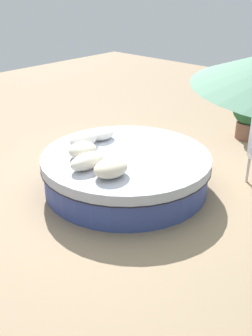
{
  "coord_description": "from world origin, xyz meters",
  "views": [
    {
      "loc": [
        3.79,
        3.5,
        2.8
      ],
      "look_at": [
        0.0,
        0.0,
        0.31
      ],
      "focal_mm": 43.33,
      "sensor_mm": 36.0,
      "label": 1
    }
  ],
  "objects_px": {
    "throw_pillow_4": "(111,168)",
    "planter": "(251,111)",
    "throw_pillow_3": "(87,161)",
    "throw_pillow_2": "(83,150)",
    "round_bed": "(126,171)",
    "throw_pillow_1": "(83,140)",
    "throw_pillow_0": "(102,134)"
  },
  "relations": [
    {
      "from": "round_bed",
      "to": "planter",
      "type": "relative_size",
      "value": 2.52
    },
    {
      "from": "throw_pillow_2",
      "to": "throw_pillow_3",
      "type": "xyz_separation_m",
      "value": [
        0.2,
        0.31,
        -0.0
      ]
    },
    {
      "from": "planter",
      "to": "throw_pillow_0",
      "type": "bearing_deg",
      "value": -19.78
    },
    {
      "from": "throw_pillow_2",
      "to": "throw_pillow_4",
      "type": "distance_m",
      "value": 0.7
    },
    {
      "from": "throw_pillow_1",
      "to": "throw_pillow_3",
      "type": "distance_m",
      "value": 0.74
    },
    {
      "from": "throw_pillow_0",
      "to": "round_bed",
      "type": "bearing_deg",
      "value": 74.59
    },
    {
      "from": "throw_pillow_0",
      "to": "throw_pillow_3",
      "type": "bearing_deg",
      "value": 34.72
    },
    {
      "from": "throw_pillow_0",
      "to": "throw_pillow_4",
      "type": "height_order",
      "value": "throw_pillow_4"
    },
    {
      "from": "throw_pillow_3",
      "to": "throw_pillow_2",
      "type": "bearing_deg",
      "value": -123.28
    },
    {
      "from": "throw_pillow_2",
      "to": "throw_pillow_4",
      "type": "height_order",
      "value": "throw_pillow_4"
    },
    {
      "from": "throw_pillow_2",
      "to": "planter",
      "type": "relative_size",
      "value": 0.43
    },
    {
      "from": "throw_pillow_0",
      "to": "throw_pillow_1",
      "type": "relative_size",
      "value": 0.88
    },
    {
      "from": "round_bed",
      "to": "throw_pillow_0",
      "type": "distance_m",
      "value": 0.76
    },
    {
      "from": "throw_pillow_2",
      "to": "round_bed",
      "type": "bearing_deg",
      "value": 140.68
    },
    {
      "from": "throw_pillow_4",
      "to": "planter",
      "type": "xyz_separation_m",
      "value": [
        -3.6,
        0.04,
        -0.1
      ]
    },
    {
      "from": "throw_pillow_3",
      "to": "throw_pillow_1",
      "type": "bearing_deg",
      "value": -128.35
    },
    {
      "from": "throw_pillow_4",
      "to": "planter",
      "type": "relative_size",
      "value": 0.5
    },
    {
      "from": "round_bed",
      "to": "throw_pillow_4",
      "type": "distance_m",
      "value": 0.77
    },
    {
      "from": "throw_pillow_3",
      "to": "planter",
      "type": "xyz_separation_m",
      "value": [
        -3.65,
        0.42,
        -0.09
      ]
    },
    {
      "from": "round_bed",
      "to": "planter",
      "type": "distance_m",
      "value": 3.02
    },
    {
      "from": "throw_pillow_3",
      "to": "throw_pillow_4",
      "type": "bearing_deg",
      "value": 97.52
    },
    {
      "from": "throw_pillow_1",
      "to": "round_bed",
      "type": "bearing_deg",
      "value": 107.63
    },
    {
      "from": "throw_pillow_0",
      "to": "planter",
      "type": "height_order",
      "value": "planter"
    },
    {
      "from": "throw_pillow_1",
      "to": "throw_pillow_2",
      "type": "relative_size",
      "value": 1.11
    },
    {
      "from": "throw_pillow_0",
      "to": "throw_pillow_2",
      "type": "relative_size",
      "value": 0.97
    },
    {
      "from": "throw_pillow_1",
      "to": "planter",
      "type": "distance_m",
      "value": 3.35
    },
    {
      "from": "round_bed",
      "to": "throw_pillow_2",
      "type": "height_order",
      "value": "throw_pillow_2"
    },
    {
      "from": "throw_pillow_0",
      "to": "throw_pillow_2",
      "type": "bearing_deg",
      "value": 23.47
    },
    {
      "from": "throw_pillow_0",
      "to": "throw_pillow_1",
      "type": "distance_m",
      "value": 0.39
    },
    {
      "from": "throw_pillow_0",
      "to": "planter",
      "type": "relative_size",
      "value": 0.42
    },
    {
      "from": "round_bed",
      "to": "throw_pillow_3",
      "type": "relative_size",
      "value": 4.64
    },
    {
      "from": "throw_pillow_1",
      "to": "throw_pillow_3",
      "type": "xyz_separation_m",
      "value": [
        0.46,
        0.58,
        -0.01
      ]
    }
  ]
}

